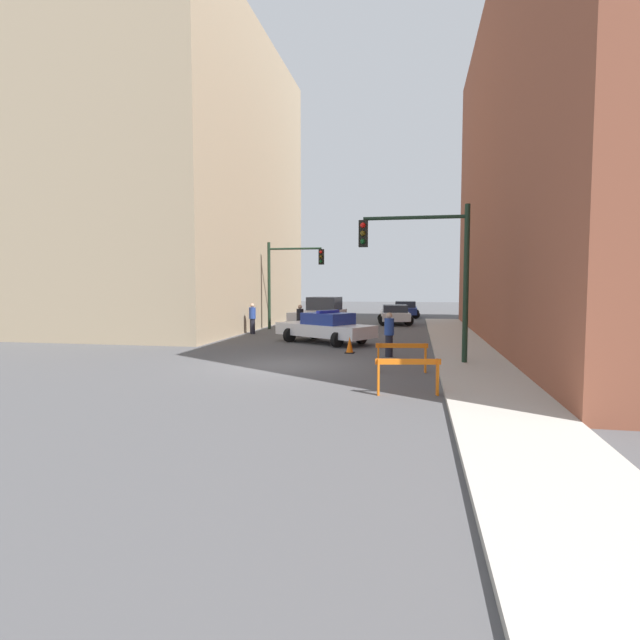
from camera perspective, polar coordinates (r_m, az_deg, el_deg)
ground_plane at (r=16.78m, az=-4.07°, el=-5.19°), size 120.00×120.00×0.00m
sidewalk_right at (r=16.32m, az=17.56°, el=-5.42°), size 2.40×44.00×0.12m
building_corner_left at (r=34.72m, az=-17.88°, el=14.50°), size 14.00×20.00×18.14m
building_right at (r=26.25m, az=32.25°, el=15.66°), size 12.00×28.00×16.48m
traffic_light_near at (r=17.07m, az=12.46°, el=6.77°), size 3.64×0.35×5.20m
traffic_light_far at (r=29.88m, az=-3.83°, el=5.44°), size 3.44×0.35×5.20m
police_car at (r=22.92m, az=0.66°, el=-0.85°), size 4.98×4.03×1.52m
white_truck at (r=30.44m, az=0.02°, el=0.73°), size 3.11×5.62×1.90m
parked_car_near at (r=34.04m, az=8.55°, el=0.66°), size 2.54×4.45×1.31m
parked_car_mid at (r=41.01m, az=9.74°, el=1.23°), size 2.31×4.32×1.31m
pedestrian_crossing at (r=25.59m, az=-2.30°, el=-0.02°), size 0.44×0.44×1.66m
pedestrian_corner at (r=27.42m, az=-7.74°, el=0.23°), size 0.42×0.42×1.66m
pedestrian_sidewalk at (r=18.73m, az=7.91°, el=-1.58°), size 0.41×0.41×1.66m
barrier_front at (r=12.40m, az=10.02°, el=-5.68°), size 1.59×0.41×0.90m
barrier_mid at (r=15.53m, az=9.34°, el=-3.69°), size 1.59×0.38×0.90m
traffic_cone at (r=19.65m, az=3.41°, el=-2.88°), size 0.36×0.36×0.66m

